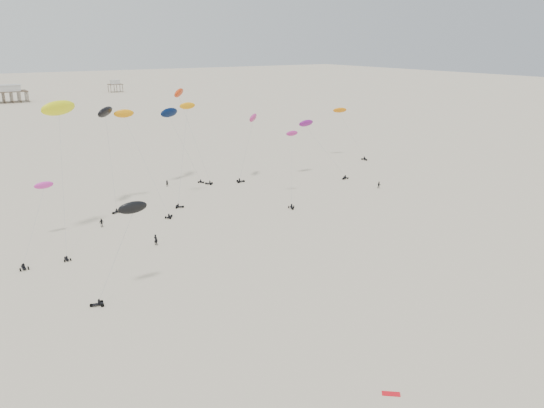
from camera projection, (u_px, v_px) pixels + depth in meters
ground_plane at (98, 142)px, 182.72m from camera, size 900.00×900.00×0.00m
pavilion_main at (7, 95)px, 297.28m from camera, size 21.00×13.00×9.80m
pavilion_small at (115, 87)px, 357.53m from camera, size 9.00×7.00×8.00m
rig_0 at (347, 123)px, 156.81m from camera, size 5.79×11.62×15.70m
rig_1 at (36, 217)px, 87.74m from camera, size 8.77×14.90×16.65m
rig_3 at (292, 167)px, 113.98m from camera, size 8.50×10.78×16.79m
rig_4 at (135, 138)px, 108.50m from camera, size 6.18×16.85×23.32m
rig_5 at (172, 119)px, 125.34m from camera, size 9.94×5.75×18.82m
rig_7 at (182, 104)px, 126.48m from camera, size 7.79×10.58×23.12m
rig_8 at (124, 230)px, 71.32m from camera, size 9.47×3.69×13.37m
rig_10 at (185, 138)px, 112.39m from camera, size 8.35×7.60×21.36m
rig_11 at (314, 134)px, 134.84m from camera, size 9.24×11.68×16.19m
rig_12 at (106, 122)px, 106.31m from camera, size 5.64×8.51×21.36m
rig_13 at (251, 130)px, 130.62m from camera, size 8.49×5.14×16.70m
rig_14 at (59, 116)px, 88.93m from camera, size 7.81×14.98×25.45m
spectator_0 at (156, 245)px, 91.11m from camera, size 0.96×1.02×2.32m
spectator_1 at (379, 188)px, 125.99m from camera, size 1.08×0.97×1.92m
spectator_2 at (102, 227)px, 99.95m from camera, size 1.26×0.82×1.97m
spectator_3 at (167, 186)px, 127.72m from camera, size 0.83×0.75×1.89m
grounded_kite_b at (391, 394)px, 52.80m from camera, size 1.84×1.68×0.07m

